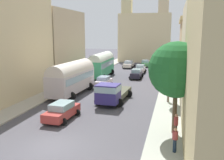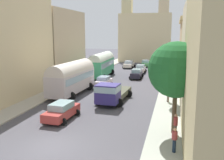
% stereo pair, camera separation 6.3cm
% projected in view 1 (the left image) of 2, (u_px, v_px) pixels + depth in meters
% --- Properties ---
extents(ground_plane, '(154.00, 154.00, 0.00)m').
position_uv_depth(ground_plane, '(126.00, 78.00, 42.94)').
color(ground_plane, '#4B4951').
extents(sidewalk_left, '(2.50, 70.00, 0.14)m').
position_uv_depth(sidewalk_left, '(85.00, 76.00, 44.61)').
color(sidewalk_left, '#B4AC9C').
rests_on(sidewalk_left, ground).
extents(sidewalk_right, '(2.50, 70.00, 0.14)m').
position_uv_depth(sidewalk_right, '(170.00, 80.00, 41.25)').
color(sidewalk_right, '#A8ADA0').
rests_on(sidewalk_right, ground).
extents(building_left_1, '(5.44, 12.13, 13.37)m').
position_uv_depth(building_left_1, '(9.00, 40.00, 29.47)').
color(building_left_1, beige).
rests_on(building_left_1, ground).
extents(building_left_2, '(4.48, 12.66, 11.18)m').
position_uv_depth(building_left_2, '(59.00, 45.00, 41.86)').
color(building_left_2, tan).
rests_on(building_left_2, ground).
extents(building_right_1, '(4.82, 11.29, 10.31)m').
position_uv_depth(building_right_1, '(207.00, 58.00, 25.21)').
color(building_right_1, beige).
rests_on(building_right_1, ground).
extents(building_right_2, '(5.42, 13.53, 9.62)m').
position_uv_depth(building_right_2, '(197.00, 52.00, 37.42)').
color(building_right_2, tan).
rests_on(building_right_2, ground).
extents(distant_church, '(13.30, 7.17, 21.82)m').
position_uv_depth(distant_church, '(145.00, 34.00, 67.20)').
color(distant_church, beige).
rests_on(distant_church, ground).
extents(parked_bus_0, '(3.59, 9.29, 4.09)m').
position_uv_depth(parked_bus_0, '(72.00, 77.00, 31.43)').
color(parked_bus_0, silver).
rests_on(parked_bus_0, ground).
extents(parked_bus_1, '(3.32, 9.69, 4.21)m').
position_uv_depth(parked_bus_1, '(101.00, 64.00, 43.78)').
color(parked_bus_1, '#359A65').
rests_on(parked_bus_1, ground).
extents(cargo_truck_0, '(3.38, 7.25, 2.38)m').
position_uv_depth(cargo_truck_0, '(112.00, 92.00, 27.59)').
color(cargo_truck_0, navy).
rests_on(cargo_truck_0, ground).
extents(car_0, '(2.20, 3.90, 1.60)m').
position_uv_depth(car_0, '(136.00, 74.00, 42.76)').
color(car_0, '#211E2C').
rests_on(car_0, ground).
extents(car_1, '(2.23, 3.74, 1.59)m').
position_uv_depth(car_1, '(140.00, 69.00, 48.70)').
color(car_1, silver).
rests_on(car_1, ground).
extents(car_2, '(2.36, 3.84, 1.55)m').
position_uv_depth(car_2, '(145.00, 63.00, 57.78)').
color(car_2, '#4E9D59').
rests_on(car_2, ground).
extents(car_3, '(2.43, 4.36, 1.53)m').
position_uv_depth(car_3, '(62.00, 111.00, 22.50)').
color(car_3, '#AE3732').
rests_on(car_3, ground).
extents(car_4, '(2.26, 3.81, 1.58)m').
position_uv_depth(car_4, '(104.00, 82.00, 35.70)').
color(car_4, white).
rests_on(car_4, ground).
extents(car_5, '(2.43, 4.40, 1.58)m').
position_uv_depth(car_5, '(129.00, 64.00, 55.79)').
color(car_5, beige).
rests_on(car_5, ground).
extents(pedestrian_0, '(0.52, 0.52, 1.83)m').
position_uv_depth(pedestrian_0, '(168.00, 94.00, 27.71)').
color(pedestrian_0, '#796656').
rests_on(pedestrian_0, ground).
extents(pedestrian_1, '(0.43, 0.43, 1.80)m').
position_uv_depth(pedestrian_1, '(167.00, 79.00, 36.87)').
color(pedestrian_1, '#55504A').
rests_on(pedestrian_1, ground).
extents(pedestrian_2, '(0.31, 0.31, 1.88)m').
position_uv_depth(pedestrian_2, '(176.00, 124.00, 18.27)').
color(pedestrian_2, brown).
rests_on(pedestrian_2, ground).
extents(pedestrian_3, '(0.46, 0.46, 1.75)m').
position_uv_depth(pedestrian_3, '(170.00, 76.00, 39.52)').
color(pedestrian_3, '#1B2F48').
rests_on(pedestrian_3, ground).
extents(pedestrian_4, '(0.43, 0.43, 1.75)m').
position_uv_depth(pedestrian_4, '(175.00, 139.00, 15.96)').
color(pedestrian_4, '#1B2A3E').
rests_on(pedestrian_4, ground).
extents(roadside_tree_0, '(4.10, 4.10, 6.99)m').
position_uv_depth(roadside_tree_0, '(177.00, 70.00, 18.39)').
color(roadside_tree_0, brown).
rests_on(roadside_tree_0, ground).
extents(roadside_tree_1, '(3.18, 3.18, 6.35)m').
position_uv_depth(roadside_tree_1, '(176.00, 60.00, 26.65)').
color(roadside_tree_1, brown).
rests_on(roadside_tree_1, ground).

